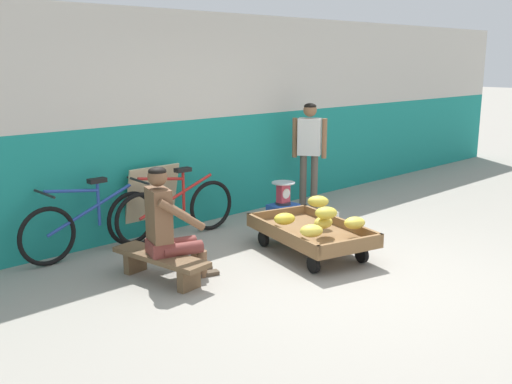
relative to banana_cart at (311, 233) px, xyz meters
The scene contains 13 objects.
ground_plane 0.89m from the banana_cart, 109.40° to the right, with size 80.00×80.00×0.00m, color gray.
back_wall 2.33m from the banana_cart, 98.04° to the left, with size 16.00×0.30×2.72m.
banana_cart is the anchor object (origin of this frame).
banana_pile 0.30m from the banana_cart, 111.88° to the right, with size 0.89×0.88×0.26m.
low_bench 1.74m from the banana_cart, 163.97° to the left, with size 0.46×1.13×0.27m.
vendor_seated 1.69m from the banana_cart, 163.98° to the left, with size 0.73×0.59×1.14m.
plastic_crate 1.13m from the banana_cart, 59.99° to the left, with size 0.36×0.28×0.30m.
weighing_scale 1.14m from the banana_cart, 59.96° to the left, with size 0.30×0.30×0.29m.
bicycle_near_left 2.44m from the banana_cart, 137.11° to the left, with size 1.66×0.48×0.86m.
bicycle_far_left 1.69m from the banana_cart, 115.13° to the left, with size 1.66×0.48×0.86m.
sign_board 2.03m from the banana_cart, 115.76° to the left, with size 0.70×0.23×0.88m.
customer_adult 2.12m from the banana_cart, 42.42° to the left, with size 0.35×0.42×1.53m.
shopping_bag 0.98m from the banana_cart, 26.27° to the left, with size 0.18×0.12×0.24m, color silver.
Camera 1 is at (-4.44, -3.30, 2.14)m, focal length 41.03 mm.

